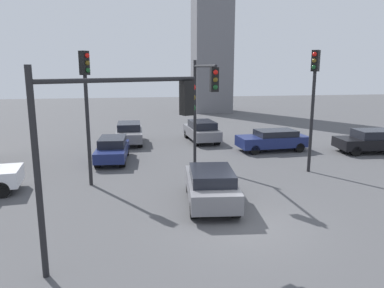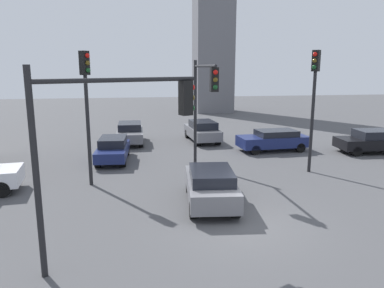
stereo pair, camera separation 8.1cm
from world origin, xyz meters
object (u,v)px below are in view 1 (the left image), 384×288
(car_4, at_px, (202,131))
(car_0, at_px, (273,140))
(traffic_light_0, at_px, (118,124))
(traffic_light_3, at_px, (314,90))
(car_2, at_px, (211,185))
(traffic_light_1, at_px, (86,94))
(car_5, at_px, (129,133))
(traffic_light_2, at_px, (203,94))
(car_6, at_px, (112,149))
(car_3, at_px, (372,141))

(car_4, bearing_deg, car_0, -137.33)
(traffic_light_0, distance_m, traffic_light_3, 11.52)
(traffic_light_0, bearing_deg, car_0, 29.15)
(traffic_light_3, bearing_deg, car_2, -11.49)
(traffic_light_3, height_order, car_0, traffic_light_3)
(traffic_light_1, height_order, car_5, traffic_light_1)
(traffic_light_0, relative_size, traffic_light_3, 0.88)
(traffic_light_0, height_order, car_0, traffic_light_0)
(traffic_light_2, bearing_deg, car_0, 128.65)
(traffic_light_3, bearing_deg, car_5, -87.25)
(traffic_light_1, relative_size, traffic_light_3, 0.98)
(car_6, bearing_deg, traffic_light_0, 7.57)
(traffic_light_2, height_order, car_3, traffic_light_2)
(car_0, relative_size, car_5, 1.08)
(traffic_light_2, xyz_separation_m, traffic_light_3, (5.39, -0.29, 0.16))
(car_6, bearing_deg, car_5, 172.69)
(traffic_light_1, distance_m, traffic_light_2, 5.29)
(traffic_light_3, xyz_separation_m, car_4, (-3.89, 8.50, -3.34))
(car_0, bearing_deg, car_4, -46.99)
(car_4, xyz_separation_m, car_5, (-5.07, 0.10, -0.02))
(car_2, distance_m, car_5, 12.62)
(car_0, bearing_deg, car_6, 2.26)
(traffic_light_1, distance_m, traffic_light_3, 10.64)
(car_0, relative_size, car_3, 1.04)
(traffic_light_0, height_order, car_4, traffic_light_0)
(traffic_light_1, height_order, car_6, traffic_light_1)
(traffic_light_0, bearing_deg, car_2, 22.99)
(traffic_light_2, height_order, car_5, traffic_light_2)
(car_3, distance_m, car_5, 15.70)
(car_3, height_order, car_6, car_3)
(car_4, bearing_deg, car_3, -121.71)
(traffic_light_0, relative_size, car_6, 1.31)
(car_3, bearing_deg, car_4, -24.23)
(car_4, relative_size, car_5, 1.06)
(traffic_light_2, bearing_deg, car_4, 167.98)
(traffic_light_3, bearing_deg, traffic_light_1, -40.91)
(traffic_light_2, xyz_separation_m, car_2, (-0.43, -3.91, -3.21))
(car_2, height_order, car_3, car_2)
(traffic_light_1, xyz_separation_m, car_0, (10.62, 5.32, -3.33))
(car_5, distance_m, car_6, 4.89)
(traffic_light_2, distance_m, car_6, 6.56)
(traffic_light_0, xyz_separation_m, car_6, (-0.78, 10.88, -3.02))
(car_3, height_order, car_4, car_4)
(car_0, xyz_separation_m, car_3, (5.87, -1.44, 0.03))
(car_4, height_order, car_5, car_4)
(traffic_light_2, bearing_deg, car_6, -129.75)
(traffic_light_1, bearing_deg, car_4, 94.49)
(traffic_light_0, distance_m, car_4, 16.68)
(traffic_light_3, distance_m, car_0, 5.94)
(car_4, bearing_deg, traffic_light_1, 138.86)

